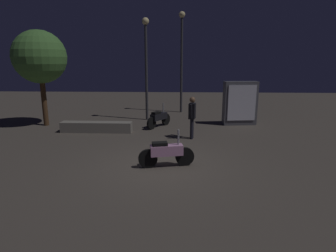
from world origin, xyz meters
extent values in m
plane|color=#4C443D|center=(0.00, 0.00, 0.00)|extent=(40.00, 40.00, 0.00)
cylinder|color=black|center=(-0.31, -0.16, 0.28)|extent=(0.57, 0.22, 0.56)
cylinder|color=black|center=(0.76, 0.07, 0.28)|extent=(0.57, 0.22, 0.56)
cube|color=#C68CB7|center=(0.22, -0.05, 0.51)|extent=(0.99, 0.49, 0.30)
cube|color=black|center=(0.03, -0.09, 0.71)|extent=(0.48, 0.33, 0.10)
cylinder|color=gray|center=(0.57, 0.02, 0.89)|extent=(0.07, 0.07, 0.45)
sphere|color=#F2EABF|center=(0.66, 0.05, 0.56)|extent=(0.12, 0.12, 0.12)
cylinder|color=black|center=(-0.68, 4.52, 0.28)|extent=(0.39, 0.52, 0.56)
cylinder|color=black|center=(-0.07, 5.43, 0.28)|extent=(0.39, 0.52, 0.56)
cube|color=black|center=(-0.38, 4.97, 0.51)|extent=(0.78, 0.96, 0.30)
cube|color=black|center=(-0.49, 4.81, 0.71)|extent=(0.44, 0.50, 0.10)
cylinder|color=gray|center=(-0.18, 5.27, 0.89)|extent=(0.08, 0.08, 0.45)
sphere|color=#F2EABF|center=(-0.13, 5.35, 0.56)|extent=(0.12, 0.12, 0.12)
cylinder|color=black|center=(1.07, 2.97, 0.41)|extent=(0.12, 0.12, 0.82)
cylinder|color=black|center=(1.11, 3.13, 0.41)|extent=(0.12, 0.12, 0.82)
cube|color=black|center=(1.09, 3.05, 1.12)|extent=(0.31, 0.40, 0.61)
sphere|color=brown|center=(1.09, 3.05, 1.57)|extent=(0.23, 0.23, 0.23)
cylinder|color=black|center=(1.04, 2.81, 1.15)|extent=(0.13, 0.20, 0.56)
cylinder|color=black|center=(1.14, 3.28, 1.15)|extent=(0.13, 0.20, 0.56)
cylinder|color=#38383D|center=(0.67, 8.99, 2.73)|extent=(0.14, 0.14, 5.47)
sphere|color=#F9E59E|center=(0.67, 8.99, 5.61)|extent=(0.36, 0.36, 0.36)
cylinder|color=#38383D|center=(-1.14, 6.66, 2.41)|extent=(0.14, 0.14, 4.82)
sphere|color=#F9E59E|center=(-1.14, 6.66, 4.96)|extent=(0.36, 0.36, 0.36)
cylinder|color=#4C331E|center=(-5.87, 5.11, 1.19)|extent=(0.24, 0.24, 2.38)
sphere|color=#477A38|center=(-5.87, 5.11, 3.23)|extent=(2.42, 2.42, 2.42)
cube|color=#595960|center=(3.51, 5.72, 1.05)|extent=(1.65, 0.69, 2.10)
cube|color=white|center=(3.54, 5.45, 1.10)|extent=(1.34, 0.20, 1.68)
cube|color=gray|center=(-3.04, 3.92, 0.23)|extent=(3.10, 0.50, 0.45)
camera|label=1|loc=(0.60, -7.78, 3.05)|focal=29.72mm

